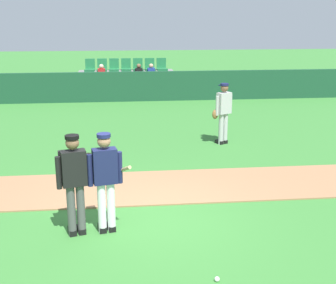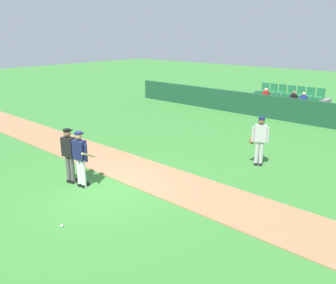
{
  "view_description": "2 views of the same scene",
  "coord_description": "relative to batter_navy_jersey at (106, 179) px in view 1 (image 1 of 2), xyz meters",
  "views": [
    {
      "loc": [
        -0.31,
        -7.62,
        3.65
      ],
      "look_at": [
        0.7,
        1.91,
        0.94
      ],
      "focal_mm": 48.77,
      "sensor_mm": 36.0,
      "label": 1
    },
    {
      "loc": [
        7.79,
        -5.87,
        4.52
      ],
      "look_at": [
        0.27,
        2.65,
        0.91
      ],
      "focal_mm": 36.69,
      "sensor_mm": 36.0,
      "label": 2
    }
  ],
  "objects": [
    {
      "name": "ground_plane",
      "position": [
        0.59,
        0.35,
        -0.97
      ],
      "size": [
        80.0,
        80.0,
        0.0
      ],
      "primitive_type": "plane",
      "color": "#387A33"
    },
    {
      "name": "infield_dirt_path",
      "position": [
        0.59,
        1.99,
        -0.95
      ],
      "size": [
        28.0,
        1.99,
        0.03
      ],
      "primitive_type": "cube",
      "color": "#9E704C",
      "rests_on": "ground"
    },
    {
      "name": "dugout_fence",
      "position": [
        0.59,
        12.19,
        -0.33
      ],
      "size": [
        20.0,
        0.16,
        1.27
      ],
      "primitive_type": "cube",
      "color": "#19472D",
      "rests_on": "ground"
    },
    {
      "name": "stadium_bleachers",
      "position": [
        0.6,
        13.64,
        -0.48
      ],
      "size": [
        4.45,
        2.1,
        1.65
      ],
      "color": "slate",
      "rests_on": "ground"
    },
    {
      "name": "batter_navy_jersey",
      "position": [
        0.0,
        0.0,
        0.0
      ],
      "size": [
        0.73,
        0.73,
        1.76
      ],
      "color": "white",
      "rests_on": "ground"
    },
    {
      "name": "umpire_home_plate",
      "position": [
        -0.52,
        -0.04,
        0.03
      ],
      "size": [
        0.57,
        0.38,
        1.76
      ],
      "color": "#4C4C4C",
      "rests_on": "ground"
    },
    {
      "name": "runner_grey_jersey",
      "position": [
        3.19,
        5.23,
        -0.01
      ],
      "size": [
        0.64,
        0.43,
        1.76
      ],
      "color": "#B2B2B2",
      "rests_on": "ground"
    },
    {
      "name": "baseball",
      "position": [
        1.57,
        -1.71,
        -0.93
      ],
      "size": [
        0.07,
        0.07,
        0.07
      ],
      "primitive_type": "sphere",
      "color": "white",
      "rests_on": "ground"
    }
  ]
}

